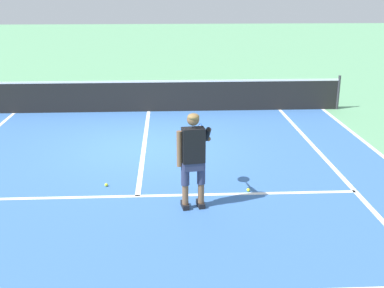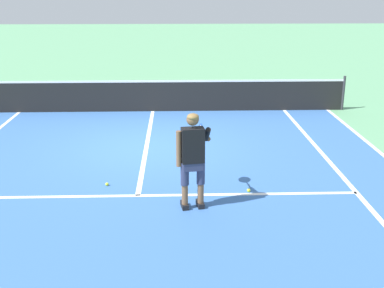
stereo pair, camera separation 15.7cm
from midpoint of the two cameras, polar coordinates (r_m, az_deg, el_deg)
name	(u,v)px [view 1 (the left image)]	position (r m, az deg, el deg)	size (l,w,h in m)	color
ground_plane	(144,147)	(11.80, -6.03, -0.40)	(80.00, 80.00, 0.00)	#609E70
court_inner_surface	(142,165)	(10.66, -6.34, -2.44)	(10.98, 9.88, 0.00)	#3866A8
line_service	(138,196)	(9.13, -6.89, -6.07)	(8.23, 0.10, 0.01)	white
line_centre_service	(145,143)	(12.11, -5.95, 0.12)	(0.10, 6.40, 0.01)	white
line_singles_right	(328,161)	(11.19, 15.21, -1.97)	(0.10, 9.48, 0.01)	white
tennis_net	(148,96)	(15.08, -5.45, 5.65)	(11.96, 0.08, 1.07)	#333338
tennis_player	(193,154)	(8.27, -0.39, -1.20)	(0.60, 1.18, 1.71)	black
tennis_ball_near_feet	(248,190)	(9.30, 6.13, -5.37)	(0.07, 0.07, 0.07)	#CCE02D
tennis_ball_by_baseline	(106,185)	(9.64, -10.48, -4.72)	(0.07, 0.07, 0.07)	#CCE02D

